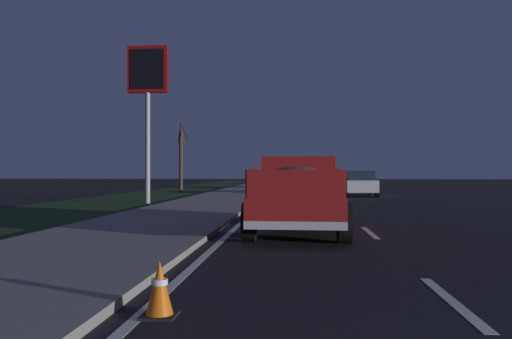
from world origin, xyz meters
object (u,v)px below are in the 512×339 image
(sedan_black, at_px, (299,180))
(traffic_cone_near, at_px, (160,289))
(bare_tree_far, at_px, (181,159))
(sedan_white, at_px, (358,183))
(gas_price_sign, at_px, (148,84))
(pickup_truck, at_px, (298,192))

(sedan_black, bearing_deg, traffic_cone_near, 177.50)
(sedan_black, bearing_deg, bare_tree_far, 131.14)
(bare_tree_far, height_order, traffic_cone_near, bare_tree_far)
(sedan_white, xyz_separation_m, gas_price_sign, (-7.98, 10.71, 4.79))
(pickup_truck, bearing_deg, sedan_black, -0.38)
(traffic_cone_near, bearing_deg, gas_price_sign, 17.25)
(sedan_white, height_order, bare_tree_far, bare_tree_far)
(pickup_truck, height_order, traffic_cone_near, pickup_truck)
(sedan_black, height_order, traffic_cone_near, sedan_black)
(pickup_truck, distance_m, traffic_cone_near, 7.55)
(pickup_truck, relative_size, sedan_black, 1.23)
(pickup_truck, height_order, bare_tree_far, bare_tree_far)
(pickup_truck, xyz_separation_m, sedan_white, (18.53, -3.71, -0.20))
(gas_price_sign, height_order, bare_tree_far, gas_price_sign)
(traffic_cone_near, bearing_deg, bare_tree_far, 12.76)
(sedan_black, height_order, sedan_white, same)
(pickup_truck, relative_size, bare_tree_far, 1.08)
(pickup_truck, height_order, sedan_white, pickup_truck)
(pickup_truck, xyz_separation_m, sedan_black, (30.00, -0.20, -0.20))
(bare_tree_far, bearing_deg, gas_price_sign, -174.18)
(sedan_white, height_order, traffic_cone_near, sedan_white)
(pickup_truck, bearing_deg, traffic_cone_near, 169.00)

